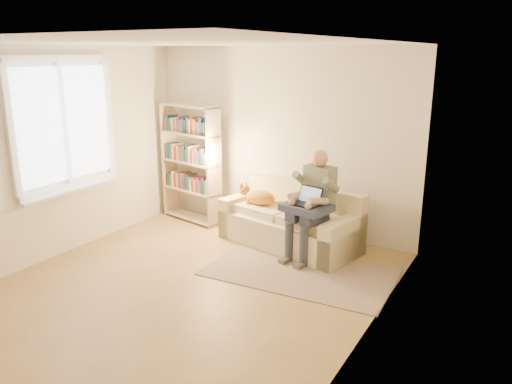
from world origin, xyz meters
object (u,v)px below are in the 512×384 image
Objects in this scene: sofa at (291,224)px; laptop at (306,199)px; person at (313,199)px; cat at (260,197)px; bookshelf at (191,158)px.

sofa is 0.70m from laptop.
cat is (-0.88, 0.21, -0.15)m from person.
person is 0.92m from cat.
cat is 0.91m from laptop.
laptop is 0.21× the size of bookshelf.
bookshelf is (-1.30, 0.18, 0.38)m from cat.
sofa reaches higher than cat.
person is 0.76× the size of bookshelf.
cat is 1.86× the size of laptop.
bookshelf is (-2.13, 0.51, 0.21)m from laptop.
laptop is 2.19m from bookshelf.
sofa is at bearing 6.84° from bookshelf.
sofa is 2.90× the size of cat.
laptop is at bearing -1.41° from bookshelf.
sofa is 1.47× the size of person.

